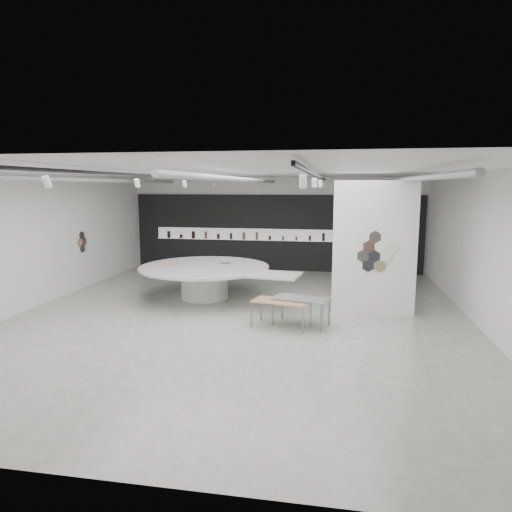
% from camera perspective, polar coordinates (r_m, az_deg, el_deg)
% --- Properties ---
extents(room, '(12.02, 14.02, 3.82)m').
position_cam_1_polar(room, '(11.91, -2.54, 2.09)').
color(room, '#ABAAA1').
rests_on(room, ground).
extents(back_wall_display, '(11.80, 0.27, 3.10)m').
position_cam_1_polar(back_wall_display, '(18.75, 2.12, 2.90)').
color(back_wall_display, black).
rests_on(back_wall_display, ground).
extents(partition_column, '(2.20, 0.38, 3.60)m').
position_cam_1_polar(partition_column, '(12.69, 14.54, 0.98)').
color(partition_column, white).
rests_on(partition_column, ground).
extents(display_island, '(5.34, 4.53, 1.02)m').
position_cam_1_polar(display_island, '(14.15, -6.17, -2.67)').
color(display_island, white).
rests_on(display_island, ground).
extents(sample_table_wood, '(1.52, 0.99, 0.66)m').
position_cam_1_polar(sample_table_wood, '(11.29, 3.16, -5.86)').
color(sample_table_wood, '#9E7452').
rests_on(sample_table_wood, ground).
extents(sample_table_stone, '(1.49, 1.04, 0.70)m').
position_cam_1_polar(sample_table_stone, '(11.45, 5.66, -5.54)').
color(sample_table_stone, slate).
rests_on(sample_table_stone, ground).
extents(kitchen_counter, '(1.55, 0.70, 1.19)m').
position_cam_1_polar(kitchen_counter, '(18.33, 12.97, -0.96)').
color(kitchen_counter, white).
rests_on(kitchen_counter, ground).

